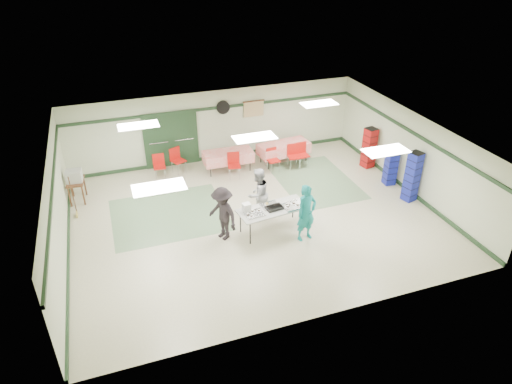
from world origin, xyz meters
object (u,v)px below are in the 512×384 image
object	(u,v)px
chair_a	(293,153)
crate_stack_blue_b	(412,177)
volunteer_teal	(306,213)
chair_b	(272,157)
chair_loose_a	(177,158)
dining_table_b	(228,156)
chair_c	(302,152)
volunteer_grey	(258,194)
dining_table_a	(284,148)
printer_table	(76,184)
crate_stack_blue_a	(391,169)
serving_table	(273,209)
office_printer	(74,176)
crate_stack_red	(369,148)
chair_d	(234,162)
volunteer_dark	(222,214)
broom	(73,195)
chair_loose_b	(159,164)

from	to	relation	value
chair_a	crate_stack_blue_b	world-z (taller)	crate_stack_blue_b
volunteer_teal	chair_b	xyz separation A→B (m)	(0.64, 4.31, -0.32)
chair_b	chair_loose_a	distance (m)	3.49
dining_table_b	chair_c	distance (m)	2.75
volunteer_grey	chair_b	distance (m)	3.22
dining_table_a	printer_table	world-z (taller)	dining_table_a
dining_table_a	crate_stack_blue_a	distance (m)	4.02
volunteer_grey	crate_stack_blue_a	size ratio (longest dim) A/B	1.40
crate_stack_blue_b	serving_table	bearing A→B (deg)	-178.12
crate_stack_blue_a	office_printer	world-z (taller)	crate_stack_blue_a
crate_stack_red	office_printer	distance (m)	10.34
chair_d	crate_stack_blue_b	size ratio (longest dim) A/B	0.54
chair_a	crate_stack_blue_a	distance (m)	3.53
chair_c	chair_d	world-z (taller)	chair_d
volunteer_dark	volunteer_teal	bearing A→B (deg)	44.67
crate_stack_red	chair_c	bearing A→B (deg)	159.48
volunteer_teal	chair_a	distance (m)	4.57
chair_a	crate_stack_blue_a	size ratio (longest dim) A/B	0.78
serving_table	dining_table_a	xyz separation A→B (m)	(2.06, 4.18, -0.15)
volunteer_grey	office_printer	xyz separation A→B (m)	(-5.25, 2.85, 0.11)
volunteer_teal	chair_c	bearing A→B (deg)	55.53
volunteer_teal	crate_stack_red	size ratio (longest dim) A/B	1.12
dining_table_b	broom	world-z (taller)	broom
volunteer_dark	crate_stack_red	size ratio (longest dim) A/B	1.07
chair_d	broom	size ratio (longest dim) A/B	0.67
crate_stack_red	printer_table	size ratio (longest dim) A/B	1.81
chair_c	crate_stack_red	distance (m)	2.49
chair_loose_b	volunteer_dark	bearing A→B (deg)	-71.82
volunteer_teal	printer_table	bearing A→B (deg)	132.84
volunteer_teal	crate_stack_red	world-z (taller)	volunteer_teal
chair_d	crate_stack_red	world-z (taller)	crate_stack_red
volunteer_dark	chair_loose_b	xyz separation A→B (m)	(-1.14, 4.36, -0.28)
dining_table_b	chair_loose_a	bearing A→B (deg)	165.79
serving_table	chair_a	size ratio (longest dim) A/B	2.33
volunteer_dark	office_printer	xyz separation A→B (m)	(-3.93, 3.55, 0.12)
chair_loose_a	chair_loose_b	distance (m)	0.70
serving_table	broom	distance (m)	6.16
chair_b	broom	distance (m)	6.93
serving_table	chair_b	bearing A→B (deg)	62.22
dining_table_a	chair_loose_a	xyz separation A→B (m)	(-4.01, 0.48, 0.01)
crate_stack_red	crate_stack_blue_b	xyz separation A→B (m)	(0.00, -2.59, 0.09)
volunteer_grey	serving_table	bearing A→B (deg)	75.54
dining_table_a	office_printer	bearing A→B (deg)	177.26
crate_stack_red	chair_b	bearing A→B (deg)	166.10
broom	office_printer	bearing A→B (deg)	97.82
serving_table	broom	bearing A→B (deg)	146.32
office_printer	broom	size ratio (longest dim) A/B	0.35
serving_table	volunteer_grey	world-z (taller)	volunteer_grey
printer_table	office_printer	size ratio (longest dim) A/B	1.75
volunteer_grey	chair_loose_b	xyz separation A→B (m)	(-2.45, 3.65, -0.29)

